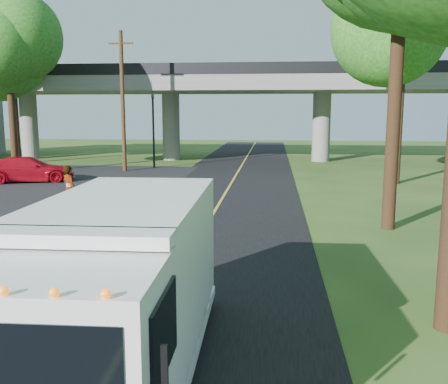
# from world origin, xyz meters

# --- Properties ---
(ground) EXTENTS (120.00, 120.00, 0.00)m
(ground) POSITION_xyz_m (0.00, 0.00, 0.00)
(ground) COLOR #304C1B
(ground) RESTS_ON ground
(road) EXTENTS (7.00, 90.00, 0.02)m
(road) POSITION_xyz_m (0.00, 10.00, 0.01)
(road) COLOR black
(road) RESTS_ON ground
(parking_lot) EXTENTS (16.00, 18.00, 0.01)m
(parking_lot) POSITION_xyz_m (-11.00, 18.00, 0.01)
(parking_lot) COLOR black
(parking_lot) RESTS_ON ground
(lane_line) EXTENTS (0.12, 90.00, 0.01)m
(lane_line) POSITION_xyz_m (0.00, 10.00, 0.03)
(lane_line) COLOR gold
(lane_line) RESTS_ON road
(overpass) EXTENTS (54.00, 10.00, 7.30)m
(overpass) POSITION_xyz_m (0.00, 32.00, 4.56)
(overpass) COLOR slate
(overpass) RESTS_ON ground
(traffic_signal) EXTENTS (0.18, 0.22, 5.20)m
(traffic_signal) POSITION_xyz_m (-6.00, 26.00, 3.20)
(traffic_signal) COLOR black
(traffic_signal) RESTS_ON ground
(utility_pole) EXTENTS (1.60, 0.26, 9.00)m
(utility_pole) POSITION_xyz_m (-7.50, 24.00, 4.59)
(utility_pole) COLOR #472D19
(utility_pole) RESTS_ON ground
(tree_right_far) EXTENTS (5.77, 5.67, 10.99)m
(tree_right_far) POSITION_xyz_m (9.21, 19.84, 8.30)
(tree_right_far) COLOR #382314
(tree_right_far) RESTS_ON ground
(tree_left_lot) EXTENTS (5.60, 5.50, 10.50)m
(tree_left_lot) POSITION_xyz_m (-13.79, 21.84, 7.90)
(tree_left_lot) COLOR #382314
(tree_left_lot) RESTS_ON ground
(tree_left_far) EXTENTS (5.26, 5.16, 9.89)m
(tree_left_far) POSITION_xyz_m (-16.79, 27.84, 7.45)
(tree_left_far) COLOR #382314
(tree_left_far) RESTS_ON ground
(step_van) EXTENTS (2.46, 6.40, 2.67)m
(step_van) POSITION_xyz_m (0.04, -1.35, 1.45)
(step_van) COLOR white
(step_van) RESTS_ON ground
(red_sedan) EXTENTS (5.29, 3.42, 1.43)m
(red_sedan) POSITION_xyz_m (-11.40, 18.60, 0.71)
(red_sedan) COLOR #B30B19
(red_sedan) RESTS_ON ground
(pedestrian) EXTENTS (0.81, 0.76, 1.86)m
(pedestrian) POSITION_xyz_m (-5.67, 10.60, 0.93)
(pedestrian) COLOR gray
(pedestrian) RESTS_ON ground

